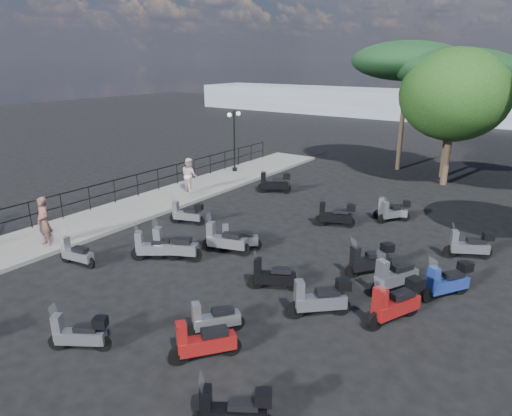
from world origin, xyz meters
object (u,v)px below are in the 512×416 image
Objects in this scene: pedestrian_far at (189,175)px; scooter_24 at (233,412)px; scooter_4 at (187,214)px; scooter_12 at (203,343)px; scooter_10 at (225,241)px; scooter_9 at (238,239)px; pine_0 at (455,69)px; scooter_7 at (79,334)px; scooter_15 at (335,216)px; scooter_3 at (76,254)px; scooter_27 at (447,282)px; scooter_2 at (174,247)px; scooter_20 at (370,261)px; scooter_14 at (273,277)px; broadleaf_tree at (455,95)px; pine_2 at (408,61)px; woman at (44,221)px; scooter_22 at (393,213)px; scooter_28 at (469,245)px; lamp_post_2 at (234,137)px; scooter_21 at (394,277)px; scooter_16 at (392,210)px; scooter_19 at (320,299)px; scooter_13 at (214,320)px; scooter_8 at (154,248)px; scooter_26 at (396,304)px; scooter_5 at (275,183)px.

pedestrian_far is 1.26× the size of scooter_24.
scooter_12 is (6.53, -6.42, 0.01)m from scooter_4.
scooter_10 is 1.25× the size of scooter_12.
scooter_9 is 0.19× the size of pine_0.
scooter_15 is (1.29, 11.05, 0.05)m from scooter_7.
scooter_27 is (10.67, 4.78, 0.10)m from scooter_3.
scooter_9 is at bearing -28.33° from scooter_7.
scooter_2 reaches higher than scooter_20.
scooter_7 is 0.92× the size of scooter_14.
scooter_24 is 20.96m from broadleaf_tree.
scooter_12 is at bearing -82.93° from pine_2.
woman is 1.37× the size of scooter_22.
scooter_2 is 1.18× the size of scooter_4.
scooter_28 is at bearing -79.13° from scooter_2.
scooter_4 is 15.25m from broadleaf_tree.
scooter_21 is (12.80, -8.96, -1.70)m from lamp_post_2.
scooter_16 is 0.20× the size of broadleaf_tree.
scooter_16 is at bearing -36.13° from scooter_19.
scooter_12 reaches higher than scooter_4.
scooter_21 is at bearing -85.11° from scooter_13.
scooter_13 is at bearing -103.30° from scooter_3.
scooter_16 reaches higher than scooter_3.
scooter_15 reaches higher than scooter_7.
scooter_3 is at bearing 40.67° from scooter_24.
lamp_post_2 is at bearing 54.98° from scooter_16.
scooter_2 is 1.20× the size of scooter_14.
scooter_20 is at bearing -84.71° from pine_0.
pine_2 reaches higher than scooter_12.
scooter_20 reaches higher than scooter_8.
scooter_10 is at bearing -92.63° from pine_2.
scooter_4 is 0.20× the size of pine_0.
scooter_3 is 1.07× the size of scooter_12.
scooter_10 is 15.35m from broadleaf_tree.
scooter_26 is (0.57, -1.60, 0.06)m from scooter_21.
pine_2 reaches higher than scooter_27.
scooter_12 is 5.07m from scooter_26.
scooter_16 is 5.63m from scooter_20.
pedestrian_far is 7.76m from scooter_10.
scooter_8 is 7.88m from scooter_21.
scooter_13 is 2.87m from scooter_19.
scooter_27 is at bearing -83.03° from scooter_19.
scooter_26 is at bearing -160.28° from scooter_5.
scooter_5 is (4.28, -2.24, -1.67)m from lamp_post_2.
lamp_post_2 is 2.73× the size of scooter_22.
lamp_post_2 is 2.22× the size of scooter_5.
scooter_4 is at bearing 108.10° from scooter_16.
broadleaf_tree is at bearing -31.94° from scooter_3.
pine_0 reaches higher than scooter_12.
pedestrian_far reaches higher than scooter_8.
scooter_13 is 0.88× the size of scooter_20.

